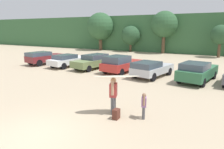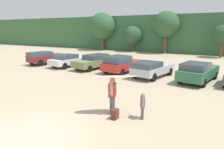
{
  "view_description": "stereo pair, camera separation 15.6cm",
  "coord_description": "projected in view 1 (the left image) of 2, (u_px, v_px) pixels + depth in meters",
  "views": [
    {
      "loc": [
        5.85,
        -4.79,
        3.85
      ],
      "look_at": [
        -0.38,
        6.8,
        0.97
      ],
      "focal_mm": 33.36,
      "sensor_mm": 36.0,
      "label": 1
    },
    {
      "loc": [
        5.99,
        -4.72,
        3.85
      ],
      "look_at": [
        -0.38,
        6.8,
        0.97
      ],
      "focal_mm": 33.36,
      "sensor_mm": 36.0,
      "label": 2
    }
  ],
  "objects": [
    {
      "name": "person_adult",
      "position": [
        113.0,
        93.0,
        9.54
      ],
      "size": [
        0.43,
        0.66,
        1.71
      ],
      "rotation": [
        0.0,
        0.0,
        3.47
      ],
      "color": "#4C4C51",
      "rests_on": "ground_plane"
    },
    {
      "name": "parked_car_white",
      "position": [
        68.0,
        60.0,
        21.73
      ],
      "size": [
        2.32,
        4.77,
        1.29
      ],
      "rotation": [
        0.0,
        0.0,
        1.44
      ],
      "color": "white",
      "rests_on": "ground_plane"
    },
    {
      "name": "tree_right",
      "position": [
        164.0,
        24.0,
        32.91
      ],
      "size": [
        4.16,
        4.16,
        6.7
      ],
      "color": "brown",
      "rests_on": "ground_plane"
    },
    {
      "name": "hillside_ridge",
      "position": [
        189.0,
        33.0,
        37.64
      ],
      "size": [
        108.0,
        12.0,
        6.21
      ],
      "primitive_type": "cube",
      "color": "#38663D",
      "rests_on": "ground_plane"
    },
    {
      "name": "person_child",
      "position": [
        144.0,
        104.0,
        9.04
      ],
      "size": [
        0.29,
        0.53,
        1.15
      ],
      "rotation": [
        0.0,
        0.0,
        3.47
      ],
      "color": "#4C4C51",
      "rests_on": "ground_plane"
    },
    {
      "name": "backpack_dropped",
      "position": [
        116.0,
        114.0,
        9.07
      ],
      "size": [
        0.24,
        0.34,
        0.45
      ],
      "color": "#592D23",
      "rests_on": "ground_plane"
    },
    {
      "name": "ground_plane",
      "position": [
        34.0,
        136.0,
        7.65
      ],
      "size": [
        120.0,
        120.0,
        0.0
      ],
      "primitive_type": "plane",
      "color": "tan"
    },
    {
      "name": "tree_left",
      "position": [
        100.0,
        26.0,
        38.3
      ],
      "size": [
        4.95,
        4.95,
        6.84
      ],
      "color": "brown",
      "rests_on": "ground_plane"
    },
    {
      "name": "parked_car_forest_green",
      "position": [
        197.0,
        71.0,
        15.49
      ],
      "size": [
        2.61,
        4.83,
        1.5
      ],
      "rotation": [
        0.0,
        0.0,
        1.39
      ],
      "color": "#2D6642",
      "rests_on": "ground_plane"
    },
    {
      "name": "parked_car_red",
      "position": [
        121.0,
        64.0,
        18.76
      ],
      "size": [
        2.52,
        4.54,
        1.57
      ],
      "rotation": [
        0.0,
        0.0,
        1.42
      ],
      "color": "#B72D28",
      "rests_on": "ground_plane"
    },
    {
      "name": "parked_car_maroon",
      "position": [
        44.0,
        57.0,
        23.2
      ],
      "size": [
        2.4,
        4.38,
        1.42
      ],
      "rotation": [
        0.0,
        0.0,
        1.41
      ],
      "color": "maroon",
      "rests_on": "ground_plane"
    },
    {
      "name": "surfboard_cream",
      "position": [
        116.0,
        76.0,
        9.32
      ],
      "size": [
        2.09,
        1.66,
        0.14
      ],
      "rotation": [
        0.0,
        0.0,
        3.72
      ],
      "color": "beige"
    },
    {
      "name": "parked_car_silver",
      "position": [
        151.0,
        68.0,
        16.91
      ],
      "size": [
        2.64,
        4.48,
        1.35
      ],
      "rotation": [
        0.0,
        0.0,
        1.37
      ],
      "color": "silver",
      "rests_on": "ground_plane"
    },
    {
      "name": "tree_center",
      "position": [
        221.0,
        35.0,
        28.16
      ],
      "size": [
        2.66,
        2.66,
        4.46
      ],
      "color": "brown",
      "rests_on": "ground_plane"
    },
    {
      "name": "parked_car_olive_green",
      "position": [
        94.0,
        61.0,
        20.66
      ],
      "size": [
        2.46,
        4.96,
        1.41
      ],
      "rotation": [
        0.0,
        0.0,
        1.41
      ],
      "color": "#6B7F4C",
      "rests_on": "ground_plane"
    },
    {
      "name": "tree_far_left",
      "position": [
        131.0,
        35.0,
        35.88
      ],
      "size": [
        3.26,
        3.26,
        4.43
      ],
      "color": "brown",
      "rests_on": "ground_plane"
    }
  ]
}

